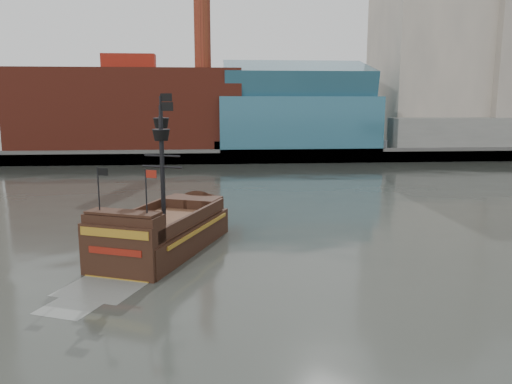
{
  "coord_description": "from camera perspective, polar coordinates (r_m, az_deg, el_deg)",
  "views": [
    {
      "loc": [
        -6.0,
        -27.29,
        10.97
      ],
      "look_at": [
        -2.78,
        11.22,
        4.0
      ],
      "focal_mm": 35.0,
      "sensor_mm": 36.0,
      "label": 1
    }
  ],
  "objects": [
    {
      "name": "promenade_far",
      "position": [
        119.86,
        -1.9,
        5.45
      ],
      "size": [
        220.0,
        60.0,
        2.0
      ],
      "primitive_type": "cube",
      "color": "slate",
      "rests_on": "ground"
    },
    {
      "name": "seawall",
      "position": [
        90.51,
        -0.96,
        4.09
      ],
      "size": [
        220.0,
        1.0,
        2.6
      ],
      "primitive_type": "cube",
      "color": "#4C4C49",
      "rests_on": "ground"
    },
    {
      "name": "pirate_ship",
      "position": [
        37.91,
        -10.56,
        -5.0
      ],
      "size": [
        10.76,
        17.32,
        12.48
      ],
      "rotation": [
        0.0,
        0.0,
        -0.38
      ],
      "color": "black",
      "rests_on": "ground"
    },
    {
      "name": "ground",
      "position": [
        30.02,
        7.23,
        -11.3
      ],
      "size": [
        400.0,
        400.0,
        0.0
      ],
      "primitive_type": "plane",
      "color": "#2B2E28",
      "rests_on": "ground"
    },
    {
      "name": "skyline",
      "position": [
        113.23,
        0.97,
        17.11
      ],
      "size": [
        149.0,
        45.0,
        62.0
      ],
      "color": "#7F604C",
      "rests_on": "promenade_far"
    }
  ]
}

